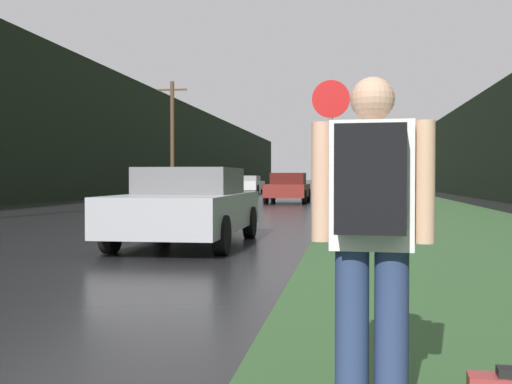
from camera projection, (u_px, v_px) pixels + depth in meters
name	position (u px, v px, depth m)	size (l,w,h in m)	color
grass_verge	(388.00, 197.00, 38.70)	(6.00, 240.00, 0.02)	#33562D
lane_stripe_c	(125.00, 230.00, 14.71)	(0.12, 3.00, 0.01)	silver
lane_stripe_d	(197.00, 213.00, 21.63)	(0.12, 3.00, 0.01)	silver
treeline_far_side	(153.00, 143.00, 51.06)	(2.00, 140.00, 7.88)	black
treeline_near_side	(462.00, 154.00, 47.66)	(2.00, 140.00, 5.97)	black
utility_pole_far	(172.00, 137.00, 38.79)	(1.80, 0.24, 7.02)	#4C3823
stop_sign	(331.00, 143.00, 11.86)	(0.70, 0.07, 3.02)	slate
hitchhiker_with_backpack	(372.00, 227.00, 3.08)	(0.59, 0.43, 1.71)	navy
car_passing_near	(188.00, 206.00, 11.61)	(2.02, 4.64, 1.39)	#9E9EA3
car_passing_far	(288.00, 188.00, 30.61)	(1.96, 4.46, 1.43)	maroon
car_oncoming	(249.00, 184.00, 47.03)	(1.84, 4.79, 1.34)	#BCBCBC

